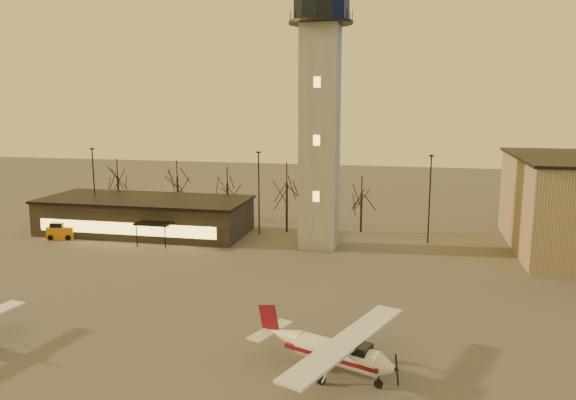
{
  "coord_description": "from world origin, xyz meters",
  "views": [
    {
      "loc": [
        9.75,
        -30.38,
        16.17
      ],
      "look_at": [
        0.21,
        13.0,
        8.24
      ],
      "focal_mm": 35.0,
      "sensor_mm": 36.0,
      "label": 1
    }
  ],
  "objects_px": {
    "cessna_front": "(340,358)",
    "service_cart": "(62,232)",
    "control_tower": "(320,99)",
    "terminal": "(145,215)"
  },
  "relations": [
    {
      "from": "cessna_front",
      "to": "service_cart",
      "type": "bearing_deg",
      "value": 165.21
    },
    {
      "from": "control_tower",
      "to": "terminal",
      "type": "relative_size",
      "value": 1.28
    },
    {
      "from": "cessna_front",
      "to": "service_cart",
      "type": "relative_size",
      "value": 3.65
    },
    {
      "from": "service_cart",
      "to": "terminal",
      "type": "bearing_deg",
      "value": 19.51
    },
    {
      "from": "control_tower",
      "to": "service_cart",
      "type": "relative_size",
      "value": 9.67
    },
    {
      "from": "terminal",
      "to": "cessna_front",
      "type": "height_order",
      "value": "terminal"
    },
    {
      "from": "service_cart",
      "to": "control_tower",
      "type": "bearing_deg",
      "value": -5.74
    },
    {
      "from": "control_tower",
      "to": "cessna_front",
      "type": "bearing_deg",
      "value": -78.28
    },
    {
      "from": "cessna_front",
      "to": "service_cart",
      "type": "distance_m",
      "value": 45.07
    },
    {
      "from": "terminal",
      "to": "cessna_front",
      "type": "bearing_deg",
      "value": -48.25
    }
  ]
}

